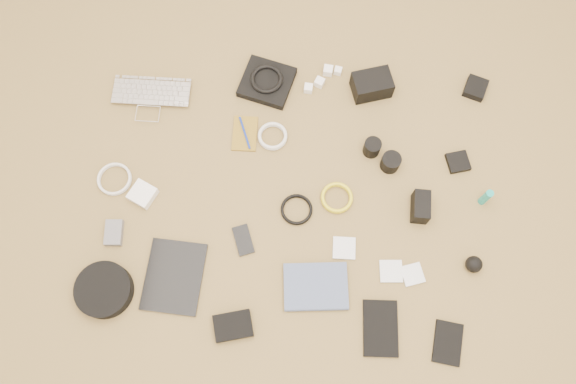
# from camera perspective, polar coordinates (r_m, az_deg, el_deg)

# --- Properties ---
(laptop) EXTENTS (0.29, 0.21, 0.02)m
(laptop) POSITION_cam_1_polar(r_m,az_deg,el_deg) (2.18, -13.81, 8.86)
(laptop) COLOR silver
(laptop) RESTS_ON ground
(headphone_pouch) EXTENTS (0.22, 0.21, 0.03)m
(headphone_pouch) POSITION_cam_1_polar(r_m,az_deg,el_deg) (2.15, -2.16, 11.08)
(headphone_pouch) COLOR black
(headphone_pouch) RESTS_ON ground
(headphones) EXTENTS (0.15, 0.15, 0.02)m
(headphones) POSITION_cam_1_polar(r_m,az_deg,el_deg) (2.13, -2.18, 11.40)
(headphones) COLOR black
(headphones) RESTS_ON headphone_pouch
(charger_a) EXTENTS (0.04, 0.04, 0.03)m
(charger_a) POSITION_cam_1_polar(r_m,az_deg,el_deg) (2.15, 3.22, 11.06)
(charger_a) COLOR white
(charger_a) RESTS_ON ground
(charger_b) EXTENTS (0.03, 0.03, 0.03)m
(charger_b) POSITION_cam_1_polar(r_m,az_deg,el_deg) (2.19, 5.10, 12.16)
(charger_b) COLOR white
(charger_b) RESTS_ON ground
(charger_c) EXTENTS (0.04, 0.04, 0.03)m
(charger_c) POSITION_cam_1_polar(r_m,az_deg,el_deg) (2.18, 4.09, 12.20)
(charger_c) COLOR white
(charger_c) RESTS_ON ground
(charger_d) EXTENTS (0.03, 0.03, 0.03)m
(charger_d) POSITION_cam_1_polar(r_m,az_deg,el_deg) (2.14, 2.08, 10.48)
(charger_d) COLOR white
(charger_d) RESTS_ON ground
(dslr_camera) EXTENTS (0.16, 0.14, 0.08)m
(dslr_camera) POSITION_cam_1_polar(r_m,az_deg,el_deg) (2.14, 8.50, 10.71)
(dslr_camera) COLOR black
(dslr_camera) RESTS_ON ground
(lens_pouch) EXTENTS (0.10, 0.10, 0.03)m
(lens_pouch) POSITION_cam_1_polar(r_m,az_deg,el_deg) (2.25, 18.51, 9.98)
(lens_pouch) COLOR black
(lens_pouch) RESTS_ON ground
(notebook_olive) EXTENTS (0.09, 0.14, 0.01)m
(notebook_olive) POSITION_cam_1_polar(r_m,az_deg,el_deg) (2.07, -4.40, 5.94)
(notebook_olive) COLOR olive
(notebook_olive) RESTS_ON ground
(pen_blue) EXTENTS (0.06, 0.12, 0.01)m
(pen_blue) POSITION_cam_1_polar(r_m,az_deg,el_deg) (2.07, -4.42, 6.03)
(pen_blue) COLOR #132B9D
(pen_blue) RESTS_ON notebook_olive
(cable_white_a) EXTENTS (0.11, 0.11, 0.01)m
(cable_white_a) POSITION_cam_1_polar(r_m,az_deg,el_deg) (2.06, -1.57, 5.62)
(cable_white_a) COLOR silver
(cable_white_a) RESTS_ON ground
(lens_a) EXTENTS (0.06, 0.06, 0.07)m
(lens_a) POSITION_cam_1_polar(r_m,az_deg,el_deg) (2.04, 8.54, 4.50)
(lens_a) COLOR black
(lens_a) RESTS_ON ground
(lens_b) EXTENTS (0.08, 0.08, 0.06)m
(lens_b) POSITION_cam_1_polar(r_m,az_deg,el_deg) (2.03, 10.38, 3.00)
(lens_b) COLOR black
(lens_b) RESTS_ON ground
(card_reader) EXTENTS (0.09, 0.09, 0.02)m
(card_reader) POSITION_cam_1_polar(r_m,az_deg,el_deg) (2.11, 16.88, 2.93)
(card_reader) COLOR black
(card_reader) RESTS_ON ground
(power_brick) EXTENTS (0.11, 0.11, 0.03)m
(power_brick) POSITION_cam_1_polar(r_m,az_deg,el_deg) (2.03, -14.55, -0.22)
(power_brick) COLOR white
(power_brick) RESTS_ON ground
(cable_white_b) EXTENTS (0.15, 0.15, 0.01)m
(cable_white_b) POSITION_cam_1_polar(r_m,az_deg,el_deg) (2.09, -17.18, 1.22)
(cable_white_b) COLOR silver
(cable_white_b) RESTS_ON ground
(cable_black) EXTENTS (0.13, 0.13, 0.01)m
(cable_black) POSITION_cam_1_polar(r_m,az_deg,el_deg) (1.96, 0.88, -1.84)
(cable_black) COLOR black
(cable_black) RESTS_ON ground
(cable_yellow) EXTENTS (0.13, 0.13, 0.01)m
(cable_yellow) POSITION_cam_1_polar(r_m,az_deg,el_deg) (1.98, 4.96, -0.65)
(cable_yellow) COLOR yellow
(cable_yellow) RESTS_ON ground
(flash) EXTENTS (0.06, 0.10, 0.08)m
(flash) POSITION_cam_1_polar(r_m,az_deg,el_deg) (1.98, 13.32, -1.47)
(flash) COLOR black
(flash) RESTS_ON ground
(lens_cleaner) EXTENTS (0.03, 0.03, 0.09)m
(lens_cleaner) POSITION_cam_1_polar(r_m,az_deg,el_deg) (2.05, 19.44, -0.51)
(lens_cleaner) COLOR teal
(lens_cleaner) RESTS_ON ground
(battery_charger) EXTENTS (0.07, 0.09, 0.02)m
(battery_charger) POSITION_cam_1_polar(r_m,az_deg,el_deg) (2.02, -17.27, -3.98)
(battery_charger) COLOR slate
(battery_charger) RESTS_ON ground
(tablet) EXTENTS (0.20, 0.25, 0.01)m
(tablet) POSITION_cam_1_polar(r_m,az_deg,el_deg) (1.95, -11.50, -8.41)
(tablet) COLOR black
(tablet) RESTS_ON ground
(phone) EXTENTS (0.09, 0.12, 0.01)m
(phone) POSITION_cam_1_polar(r_m,az_deg,el_deg) (1.94, -4.56, -4.89)
(phone) COLOR black
(phone) RESTS_ON ground
(filter_case_left) EXTENTS (0.08, 0.08, 0.01)m
(filter_case_left) POSITION_cam_1_polar(r_m,az_deg,el_deg) (1.94, 5.72, -5.70)
(filter_case_left) COLOR silver
(filter_case_left) RESTS_ON ground
(filter_case_mid) EXTENTS (0.08, 0.08, 0.01)m
(filter_case_mid) POSITION_cam_1_polar(r_m,az_deg,el_deg) (1.94, 10.42, -7.92)
(filter_case_mid) COLOR silver
(filter_case_mid) RESTS_ON ground
(filter_case_right) EXTENTS (0.09, 0.09, 0.01)m
(filter_case_right) POSITION_cam_1_polar(r_m,az_deg,el_deg) (1.96, 12.53, -8.18)
(filter_case_right) COLOR silver
(filter_case_right) RESTS_ON ground
(air_blower) EXTENTS (0.07, 0.07, 0.06)m
(air_blower) POSITION_cam_1_polar(r_m,az_deg,el_deg) (1.99, 18.36, -6.99)
(air_blower) COLOR black
(air_blower) RESTS_ON ground
(headphone_case) EXTENTS (0.20, 0.20, 0.05)m
(headphone_case) POSITION_cam_1_polar(r_m,az_deg,el_deg) (1.98, -18.18, -9.43)
(headphone_case) COLOR black
(headphone_case) RESTS_ON ground
(drive_case) EXTENTS (0.14, 0.12, 0.03)m
(drive_case) POSITION_cam_1_polar(r_m,az_deg,el_deg) (1.89, -5.60, -13.39)
(drive_case) COLOR black
(drive_case) RESTS_ON ground
(paperback) EXTENTS (0.23, 0.18, 0.02)m
(paperback) POSITION_cam_1_polar(r_m,az_deg,el_deg) (1.89, 2.93, -11.96)
(paperback) COLOR #485679
(paperback) RESTS_ON ground
(notebook_black_a) EXTENTS (0.12, 0.19, 0.01)m
(notebook_black_a) POSITION_cam_1_polar(r_m,az_deg,el_deg) (1.91, 9.37, -13.49)
(notebook_black_a) COLOR black
(notebook_black_a) RESTS_ON ground
(notebook_black_b) EXTENTS (0.10, 0.15, 0.01)m
(notebook_black_b) POSITION_cam_1_polar(r_m,az_deg,el_deg) (1.95, 15.91, -14.53)
(notebook_black_b) COLOR black
(notebook_black_b) RESTS_ON ground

